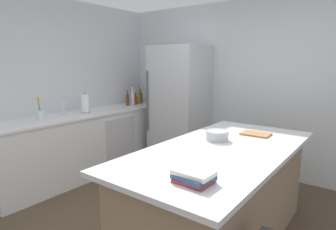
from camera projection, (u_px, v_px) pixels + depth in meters
wall_rear at (262, 88)px, 4.21m from camera, size 6.00×0.10×2.60m
wall_left at (29, 90)px, 3.91m from camera, size 0.10×6.00×2.60m
counter_run_left at (89, 143)px, 4.35m from camera, size 0.69×2.91×0.94m
kitchen_island at (220, 194)px, 2.65m from camera, size 1.09×2.25×0.91m
refrigerator at (180, 107)px, 4.65m from camera, size 0.81×0.77×1.94m
sink_faucet at (63, 104)px, 3.98m from camera, size 0.15×0.05×0.30m
flower_vase at (40, 113)px, 3.68m from camera, size 0.09×0.09×0.32m
paper_towel_roll at (85, 104)px, 4.21m from camera, size 0.14×0.14×0.31m
gin_bottle at (147, 95)px, 5.28m from camera, size 0.08×0.08×0.35m
whiskey_bottle at (140, 97)px, 5.26m from camera, size 0.08×0.08×0.25m
olive_oil_bottle at (139, 97)px, 5.15m from camera, size 0.06×0.06×0.31m
hot_sauce_bottle at (136, 100)px, 5.08m from camera, size 0.05×0.05×0.21m
soda_bottle at (133, 98)px, 4.98m from camera, size 0.07×0.07×0.34m
syrup_bottle at (128, 100)px, 4.94m from camera, size 0.06×0.06×0.26m
cookbook_stack at (194, 176)px, 1.82m from camera, size 0.26×0.22×0.08m
mixing_bowl at (217, 136)px, 2.81m from camera, size 0.22×0.22×0.10m
cutting_board at (256, 134)px, 3.04m from camera, size 0.30×0.22×0.02m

